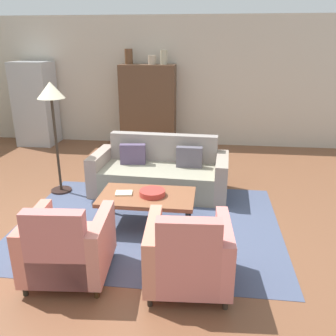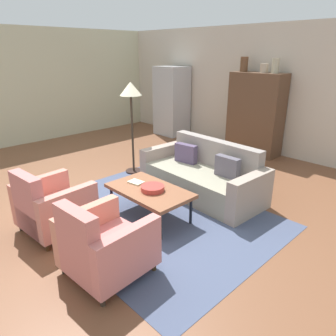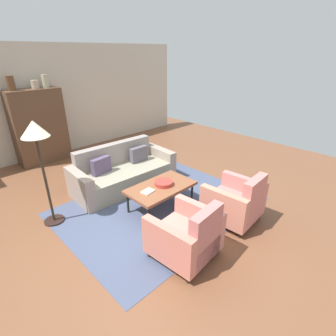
# 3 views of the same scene
# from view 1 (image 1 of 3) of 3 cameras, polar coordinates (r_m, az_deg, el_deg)

# --- Properties ---
(ground_plane) EXTENTS (11.04, 11.04, 0.00)m
(ground_plane) POSITION_cam_1_polar(r_m,az_deg,el_deg) (4.70, -10.15, -9.56)
(ground_plane) COLOR brown
(wall_back) EXTENTS (9.20, 0.12, 2.80)m
(wall_back) POSITION_cam_1_polar(r_m,az_deg,el_deg) (8.25, -2.17, 13.64)
(wall_back) COLOR beige
(wall_back) RESTS_ON ground
(area_rug) EXTENTS (3.40, 2.60, 0.01)m
(area_rug) POSITION_cam_1_polar(r_m,az_deg,el_deg) (4.75, -3.18, -8.87)
(area_rug) COLOR #49536F
(area_rug) RESTS_ON ground
(couch) EXTENTS (2.14, 0.99, 0.86)m
(couch) POSITION_cam_1_polar(r_m,az_deg,el_deg) (5.65, -1.19, -0.85)
(couch) COLOR gray
(couch) RESTS_ON ground
(coffee_table) EXTENTS (1.20, 0.70, 0.44)m
(coffee_table) POSITION_cam_1_polar(r_m,az_deg,el_deg) (4.53, -3.38, -4.78)
(coffee_table) COLOR black
(coffee_table) RESTS_ON ground
(armchair_left) EXTENTS (0.86, 0.86, 0.88)m
(armchair_left) POSITION_cam_1_polar(r_m,az_deg,el_deg) (3.73, -15.92, -12.33)
(armchair_left) COLOR #382615
(armchair_left) RESTS_ON ground
(armchair_right) EXTENTS (0.85, 0.85, 0.88)m
(armchair_right) POSITION_cam_1_polar(r_m,az_deg,el_deg) (3.47, 3.25, -14.09)
(armchair_right) COLOR #362B18
(armchair_right) RESTS_ON ground
(fruit_bowl) EXTENTS (0.33, 0.33, 0.07)m
(fruit_bowl) POSITION_cam_1_polar(r_m,az_deg,el_deg) (4.49, -2.53, -3.99)
(fruit_bowl) COLOR #B03831
(fruit_bowl) RESTS_ON coffee_table
(book_stack) EXTENTS (0.23, 0.19, 0.02)m
(book_stack) POSITION_cam_1_polar(r_m,az_deg,el_deg) (4.57, -7.09, -4.01)
(book_stack) COLOR beige
(book_stack) RESTS_ON coffee_table
(cabinet) EXTENTS (1.20, 0.51, 1.80)m
(cabinet) POSITION_cam_1_polar(r_m,az_deg,el_deg) (8.00, -3.19, 9.81)
(cabinet) COLOR brown
(cabinet) RESTS_ON ground
(vase_tall) EXTENTS (0.17, 0.17, 0.32)m
(vase_tall) POSITION_cam_1_polar(r_m,az_deg,el_deg) (7.96, -6.31, 17.35)
(vase_tall) COLOR brown
(vase_tall) RESTS_ON cabinet
(vase_round) EXTENTS (0.17, 0.17, 0.19)m
(vase_round) POSITION_cam_1_polar(r_m,az_deg,el_deg) (7.87, -2.59, 16.94)
(vase_round) COLOR #BAA68E
(vase_round) RESTS_ON cabinet
(vase_small) EXTENTS (0.15, 0.15, 0.30)m
(vase_small) POSITION_cam_1_polar(r_m,az_deg,el_deg) (7.83, -0.70, 17.34)
(vase_small) COLOR #B6AE91
(vase_small) RESTS_ON cabinet
(refrigerator) EXTENTS (0.80, 0.73, 1.85)m
(refrigerator) POSITION_cam_1_polar(r_m,az_deg,el_deg) (8.72, -20.45, 9.62)
(refrigerator) COLOR #B7BABF
(refrigerator) RESTS_ON ground
(floor_lamp) EXTENTS (0.40, 0.40, 1.72)m
(floor_lamp) POSITION_cam_1_polar(r_m,az_deg,el_deg) (5.58, -18.16, 10.21)
(floor_lamp) COLOR black
(floor_lamp) RESTS_ON ground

